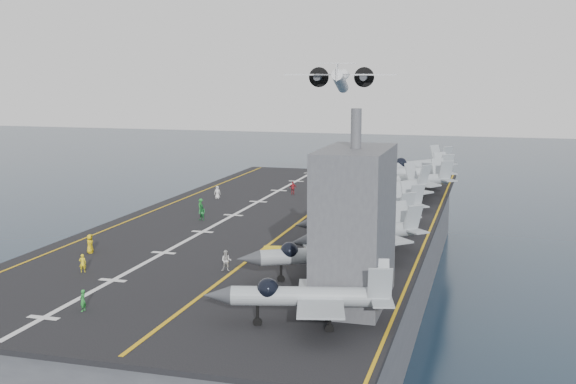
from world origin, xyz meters
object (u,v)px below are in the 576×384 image
(island_superstructure, at_px, (355,207))
(fighter_jet_0, at_px, (310,295))
(transport_plane, at_px, (340,81))
(tow_cart_a, at_px, (273,253))

(island_superstructure, xyz_separation_m, fighter_jet_0, (-1.93, -6.31, -5.20))
(island_superstructure, relative_size, transport_plane, 0.60)
(island_superstructure, xyz_separation_m, transport_plane, (-20.88, 93.97, 8.45))
(fighter_jet_0, bearing_deg, transport_plane, 100.70)
(island_superstructure, height_order, tow_cart_a, island_superstructure)
(fighter_jet_0, bearing_deg, tow_cart_a, 114.79)
(island_superstructure, relative_size, fighter_jet_0, 1.00)
(transport_plane, bearing_deg, fighter_jet_0, -79.30)
(island_superstructure, bearing_deg, fighter_jet_0, -107.04)
(fighter_jet_0, relative_size, transport_plane, 0.60)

